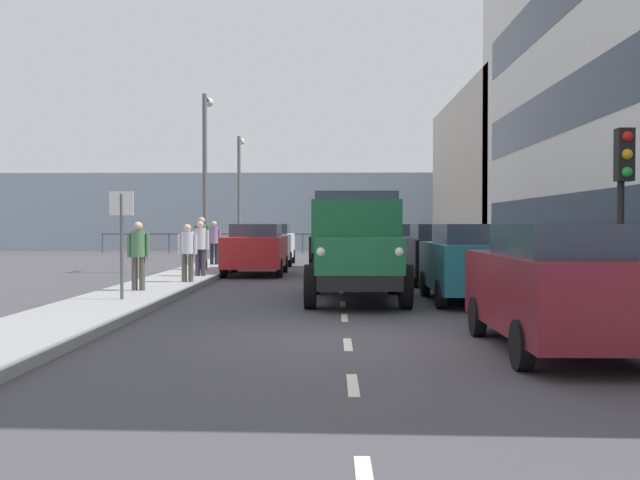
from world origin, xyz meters
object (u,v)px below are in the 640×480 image
Objects in this scene: car_red_oppositeside_0 at (256,248)px; car_white_oppositeside_1 at (271,244)px; car_maroon_kerbside_near at (558,285)px; pedestrian_couple_a at (214,239)px; car_black_kerbside_2 at (438,253)px; lamp_post_far at (239,184)px; pedestrian_near_railing at (200,244)px; traffic_light_near at (623,180)px; car_teal_kerbside_1 at (471,262)px; pedestrian_couple_b at (138,250)px; car_grey_kerbside_3 at (417,247)px; truck_vintage_green at (356,249)px; pedestrian_strolling at (202,238)px; pedestrian_in_dark_coat at (187,248)px; lamp_post_promenade at (206,164)px; street_sign at (122,226)px.

car_white_oppositeside_1 is at bearing -90.00° from car_red_oppositeside_0.
pedestrian_couple_a is (7.64, -18.49, 0.24)m from car_maroon_kerbside_near.
car_red_oppositeside_0 is (5.63, -3.62, 0.00)m from car_black_kerbside_2.
pedestrian_near_railing is at bearing 92.08° from lamp_post_far.
car_teal_kerbside_1 is at bearing -60.83° from traffic_light_near.
car_grey_kerbside_3 is at bearing -129.70° from pedestrian_couple_b.
pedestrian_near_railing reaches higher than car_maroon_kerbside_near.
car_white_oppositeside_1 is at bearing -78.10° from truck_vintage_green.
pedestrian_strolling is 3.19m from pedestrian_couple_a.
lamp_post_far is at bearing -73.46° from car_maroon_kerbside_near.
pedestrian_in_dark_coat is 15.56m from lamp_post_far.
lamp_post_far reaches higher than pedestrian_in_dark_coat.
car_teal_kerbside_1 is 2.53× the size of pedestrian_couple_b.
street_sign is at bearing 90.35° from lamp_post_promenade.
car_maroon_kerbside_near is 11.23m from car_black_kerbside_2.
pedestrian_couple_a is (0.01, -11.13, 0.04)m from pedestrian_couple_b.
pedestrian_couple_a is at bearing 51.41° from car_white_oppositeside_1.
pedestrian_in_dark_coat is at bearing 94.45° from pedestrian_couple_a.
pedestrian_couple_a is at bearing -88.42° from pedestrian_strolling.
truck_vintage_green is 1.36× the size of car_red_oppositeside_0.
pedestrian_near_railing is 3.15m from pedestrian_strolling.
car_red_oppositeside_0 is 3.01m from pedestrian_near_railing.
car_teal_kerbside_1 is 2.47× the size of pedestrian_near_railing.
pedestrian_near_railing is 0.29× the size of lamp_post_far.
lamp_post_promenade is 1.06× the size of lamp_post_far.
truck_vintage_green reaches higher than car_white_oppositeside_1.
car_black_kerbside_2 is at bearing 90.00° from car_grey_kerbside_3.
street_sign is at bearing 38.51° from car_black_kerbside_2.
lamp_post_far is 2.56× the size of street_sign.
lamp_post_promenade is (-0.05, -0.53, 2.59)m from pedestrian_strolling.
pedestrian_couple_b is 11.13m from pedestrian_couple_a.
car_white_oppositeside_1 is 15.82m from street_sign.
pedestrian_couple_b is 7.95m from pedestrian_strolling.
car_maroon_kerbside_near is at bearing 144.40° from street_sign.
traffic_light_near is (-1.94, -2.76, 1.58)m from car_maroon_kerbside_near.
street_sign is (-0.20, 2.04, 0.58)m from pedestrian_couple_b.
car_teal_kerbside_1 is 0.99× the size of car_red_oppositeside_0.
lamp_post_promenade is at bearing -52.02° from car_teal_kerbside_1.
lamp_post_far is (-0.12, -17.91, 2.53)m from pedestrian_couple_b.
pedestrian_near_railing is at bearing -60.05° from car_maroon_kerbside_near.
lamp_post_far reaches higher than car_red_oppositeside_0.
pedestrian_couple_a is 3.77m from lamp_post_promenade.
pedestrian_strolling is (1.92, 5.70, 0.33)m from car_white_oppositeside_1.
car_white_oppositeside_1 is 6.03m from pedestrian_strolling.
pedestrian_strolling reaches higher than pedestrian_couple_b.
car_maroon_kerbside_near is 1.03× the size of car_red_oppositeside_0.
street_sign reaches higher than car_red_oppositeside_0.
pedestrian_strolling reaches higher than car_maroon_kerbside_near.
car_maroon_kerbside_near and car_teal_kerbside_1 have the same top height.
car_black_kerbside_2 is 9.27m from lamp_post_promenade.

